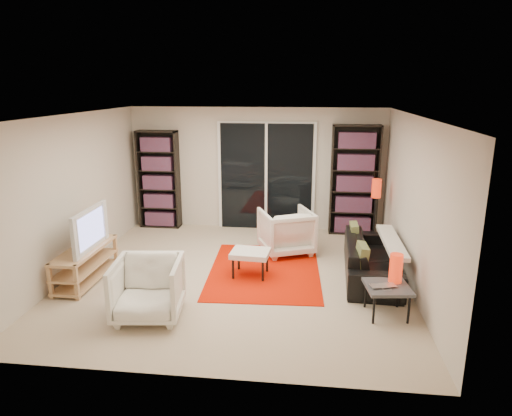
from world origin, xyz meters
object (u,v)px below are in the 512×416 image
object	(u,v)px
side_table	(387,289)
armchair_back	(286,231)
bookshelf_left	(159,180)
bookshelf_right	(354,180)
sofa	(372,258)
armchair_front	(148,289)
ottoman	(250,254)
floor_lamp	(376,196)
tv_stand	(86,263)

from	to	relation	value
side_table	armchair_back	bearing A→B (deg)	123.32
bookshelf_left	bookshelf_right	xyz separation A→B (m)	(3.85, -0.00, 0.07)
armchair_back	bookshelf_left	bearing A→B (deg)	-47.35
armchair_back	sofa	bearing A→B (deg)	125.28
bookshelf_right	armchair_front	size ratio (longest dim) A/B	2.53
ottoman	armchair_front	bearing A→B (deg)	-127.71
armchair_front	ottoman	distance (m)	1.79
armchair_back	armchair_front	bearing A→B (deg)	35.20
sofa	armchair_back	bearing A→B (deg)	60.41
bookshelf_left	floor_lamp	distance (m)	4.22
bookshelf_left	armchair_front	bearing A→B (deg)	-74.13
sofa	side_table	size ratio (longest dim) A/B	3.32
tv_stand	bookshelf_right	bearing A→B (deg)	33.72
bookshelf_left	bookshelf_right	bearing A→B (deg)	-0.00
sofa	bookshelf_left	bearing A→B (deg)	65.18
bookshelf_left	side_table	bearing A→B (deg)	-39.64
armchair_back	floor_lamp	world-z (taller)	floor_lamp
bookshelf_right	armchair_back	bearing A→B (deg)	-134.84
sofa	bookshelf_right	bearing A→B (deg)	6.02
floor_lamp	tv_stand	bearing A→B (deg)	-154.96
bookshelf_left	bookshelf_right	size ratio (longest dim) A/B	0.93
tv_stand	side_table	size ratio (longest dim) A/B	2.28
armchair_front	bookshelf_right	bearing A→B (deg)	46.01
tv_stand	floor_lamp	size ratio (longest dim) A/B	1.11
floor_lamp	bookshelf_left	bearing A→B (deg)	170.86
ottoman	sofa	bearing A→B (deg)	6.58
side_table	ottoman	bearing A→B (deg)	151.10
armchair_back	armchair_front	distance (m)	2.93
bookshelf_left	sofa	world-z (taller)	bookshelf_left
bookshelf_left	tv_stand	xyz separation A→B (m)	(-0.25, -2.74, -0.71)
tv_stand	sofa	size ratio (longest dim) A/B	0.69
bookshelf_left	floor_lamp	world-z (taller)	bookshelf_left
tv_stand	side_table	xyz separation A→B (m)	(4.25, -0.58, 0.10)
armchair_front	tv_stand	bearing A→B (deg)	136.51
ottoman	floor_lamp	bearing A→B (deg)	38.61
armchair_back	side_table	distance (m)	2.49
bookshelf_right	ottoman	distance (m)	2.94
bookshelf_left	sofa	distance (m)	4.53
bookshelf_left	side_table	world-z (taller)	bookshelf_left
sofa	ottoman	size ratio (longest dim) A/B	3.29
armchair_back	armchair_front	size ratio (longest dim) A/B	1.02
bookshelf_left	armchair_front	distance (m)	3.89
bookshelf_right	side_table	distance (m)	3.39
bookshelf_left	side_table	distance (m)	5.23
bookshelf_right	armchair_back	size ratio (longest dim) A/B	2.49
armchair_back	armchair_front	xyz separation A→B (m)	(-1.58, -2.47, -0.01)
bookshelf_right	floor_lamp	size ratio (longest dim) A/B	1.72
armchair_back	ottoman	xyz separation A→B (m)	(-0.48, -1.06, -0.04)
bookshelf_right	armchair_front	xyz separation A→B (m)	(-2.80, -3.70, -0.67)
ottoman	side_table	distance (m)	2.12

